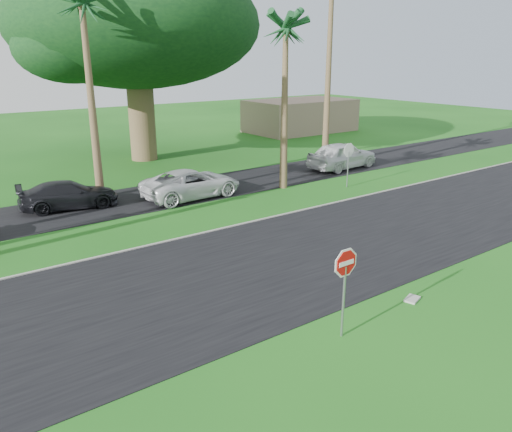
{
  "coord_description": "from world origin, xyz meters",
  "views": [
    {
      "loc": [
        -8.14,
        -11.06,
        7.1
      ],
      "look_at": [
        1.46,
        2.19,
        1.8
      ],
      "focal_mm": 35.0,
      "sensor_mm": 36.0,
      "label": 1
    }
  ],
  "objects": [
    {
      "name": "car_minivan",
      "position": [
        3.86,
        11.2,
        0.73
      ],
      "size": [
        5.35,
        2.64,
        1.46
      ],
      "primitive_type": "imported",
      "rotation": [
        0.0,
        0.0,
        1.61
      ],
      "color": "silver",
      "rests_on": "ground"
    },
    {
      "name": "utility_slab",
      "position": [
        3.7,
        -2.81,
        0.03
      ],
      "size": [
        0.63,
        0.5,
        0.06
      ],
      "primitive_type": "cube",
      "rotation": [
        0.0,
        0.0,
        0.31
      ],
      "color": "#9EA098",
      "rests_on": "ground"
    },
    {
      "name": "road",
      "position": [
        0.0,
        2.0,
        0.01
      ],
      "size": [
        120.0,
        8.0,
        0.02
      ],
      "primitive_type": "cube",
      "color": "black",
      "rests_on": "ground"
    },
    {
      "name": "car_pickup",
      "position": [
        15.17,
        11.56,
        0.87
      ],
      "size": [
        5.24,
        2.41,
        1.74
      ],
      "primitive_type": "imported",
      "rotation": [
        0.0,
        0.0,
        1.64
      ],
      "color": "silver",
      "rests_on": "ground"
    },
    {
      "name": "ground",
      "position": [
        0.0,
        0.0,
        0.0
      ],
      "size": [
        120.0,
        120.0,
        0.0
      ],
      "primitive_type": "plane",
      "color": "#175214",
      "rests_on": "ground"
    },
    {
      "name": "palm_right_near",
      "position": [
        9.0,
        10.0,
        8.19
      ],
      "size": [
        5.0,
        5.0,
        9.5
      ],
      "color": "brown",
      "rests_on": "ground"
    },
    {
      "name": "canopy_tree",
      "position": [
        6.0,
        22.0,
        8.95
      ],
      "size": [
        16.5,
        16.5,
        13.12
      ],
      "color": "brown",
      "rests_on": "ground"
    },
    {
      "name": "building_far",
      "position": [
        24.0,
        26.0,
        1.5
      ],
      "size": [
        10.0,
        6.0,
        3.0
      ],
      "primitive_type": "cube",
      "color": "gray",
      "rests_on": "ground"
    },
    {
      "name": "stop_sign_far",
      "position": [
        12.0,
        8.0,
        1.77
      ],
      "size": [
        1.05,
        0.07,
        2.62
      ],
      "rotation": [
        0.0,
        0.0,
        3.14
      ],
      "color": "gray",
      "rests_on": "ground"
    },
    {
      "name": "parking_strip",
      "position": [
        0.0,
        12.5,
        0.01
      ],
      "size": [
        120.0,
        5.0,
        0.02
      ],
      "primitive_type": "cube",
      "color": "black",
      "rests_on": "ground"
    },
    {
      "name": "car_dark",
      "position": [
        -1.88,
        12.97,
        0.66
      ],
      "size": [
        4.8,
        2.54,
        1.33
      ],
      "primitive_type": "imported",
      "rotation": [
        0.0,
        0.0,
        1.42
      ],
      "color": "black",
      "rests_on": "ground"
    },
    {
      "name": "palm_center",
      "position": [
        0.0,
        14.0,
        9.16
      ],
      "size": [
        5.0,
        5.0,
        10.5
      ],
      "color": "brown",
      "rests_on": "ground"
    },
    {
      "name": "curb",
      "position": [
        0.0,
        6.05,
        0.03
      ],
      "size": [
        120.0,
        0.12,
        0.06
      ],
      "primitive_type": "cube",
      "color": "gray",
      "rests_on": "ground"
    },
    {
      "name": "stop_sign_near",
      "position": [
        0.5,
        -3.0,
        1.77
      ],
      "size": [
        1.05,
        0.07,
        2.62
      ],
      "color": "gray",
      "rests_on": "ground"
    }
  ]
}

